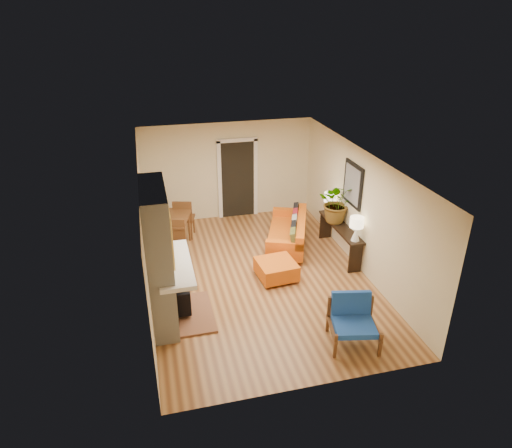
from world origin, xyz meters
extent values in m
plane|color=#B57D45|center=(0.00, 0.00, 0.00)|extent=(6.50, 6.50, 0.00)
plane|color=white|center=(0.00, 0.00, 2.60)|extent=(6.50, 6.50, 0.00)
plane|color=beige|center=(0.00, 3.25, 1.30)|extent=(4.50, 0.00, 4.50)
plane|color=beige|center=(0.00, -3.25, 1.30)|extent=(4.50, 0.00, 4.50)
plane|color=beige|center=(-2.25, 0.00, 1.30)|extent=(0.00, 6.50, 6.50)
plane|color=beige|center=(2.25, 0.00, 1.30)|extent=(0.00, 6.50, 6.50)
cube|color=black|center=(0.25, 3.22, 1.05)|extent=(0.88, 0.06, 2.10)
cube|color=white|center=(-0.24, 3.21, 1.05)|extent=(0.10, 0.08, 2.18)
cube|color=white|center=(0.74, 3.21, 1.05)|extent=(0.10, 0.08, 2.18)
cube|color=white|center=(0.25, 3.21, 2.13)|extent=(1.08, 0.08, 0.10)
cube|color=black|center=(2.22, 0.40, 1.75)|extent=(0.04, 0.85, 0.95)
cube|color=slate|center=(2.19, 0.40, 1.75)|extent=(0.01, 0.70, 0.80)
cube|color=black|center=(-2.21, 0.35, 1.42)|extent=(0.06, 0.95, 0.02)
cube|color=black|center=(-2.21, 0.35, 1.72)|extent=(0.06, 0.95, 0.02)
cube|color=white|center=(-2.04, -1.00, 1.86)|extent=(0.42, 1.50, 1.48)
cube|color=white|center=(-2.04, -1.00, 0.56)|extent=(0.42, 1.50, 1.12)
cube|color=white|center=(-1.79, -1.00, 1.12)|extent=(0.60, 1.68, 0.08)
cube|color=black|center=(-1.83, -1.00, 0.45)|extent=(0.03, 0.72, 0.78)
cube|color=brown|center=(-1.53, -1.00, 0.02)|extent=(0.75, 1.30, 0.04)
cube|color=black|center=(-1.71, -1.00, 0.34)|extent=(0.30, 0.36, 0.48)
cylinder|color=black|center=(-1.71, -1.00, 0.78)|extent=(0.10, 0.10, 0.40)
cube|color=gold|center=(-1.82, -1.00, 1.75)|extent=(0.04, 0.95, 0.95)
cube|color=silver|center=(-1.80, -1.00, 1.75)|extent=(0.01, 0.82, 0.82)
cylinder|color=silver|center=(0.40, 0.52, 0.05)|extent=(0.05, 0.05, 0.09)
cylinder|color=silver|center=(1.01, 0.28, 0.05)|extent=(0.05, 0.05, 0.09)
cylinder|color=silver|center=(1.03, 2.14, 0.05)|extent=(0.05, 0.05, 0.09)
cylinder|color=silver|center=(1.65, 1.90, 0.05)|extent=(0.05, 0.05, 0.09)
cube|color=#E65415|center=(1.02, 1.21, 0.23)|extent=(1.51, 2.15, 0.28)
cube|color=#E65415|center=(1.33, 1.09, 0.54)|extent=(0.89, 1.91, 0.33)
cube|color=#E65415|center=(0.70, 0.37, 0.47)|extent=(0.85, 0.47, 0.19)
cube|color=#E65415|center=(1.35, 2.05, 0.47)|extent=(0.85, 0.47, 0.19)
cube|color=#535625|center=(0.93, 0.44, 0.58)|extent=(0.31, 0.42, 0.39)
cube|color=black|center=(1.07, 0.79, 0.58)|extent=(0.31, 0.42, 0.39)
cube|color=#A6A5A1|center=(1.21, 1.14, 0.58)|extent=(0.31, 0.42, 0.39)
cube|color=maroon|center=(1.33, 1.44, 0.58)|extent=(0.31, 0.42, 0.39)
cube|color=black|center=(1.46, 1.80, 0.58)|extent=(0.31, 0.42, 0.39)
cylinder|color=silver|center=(0.07, -0.50, 0.03)|extent=(0.04, 0.04, 0.06)
cylinder|color=silver|center=(0.69, -0.44, 0.03)|extent=(0.04, 0.04, 0.06)
cylinder|color=silver|center=(0.01, 0.12, 0.03)|extent=(0.04, 0.04, 0.06)
cylinder|color=silver|center=(0.64, 0.18, 0.03)|extent=(0.04, 0.04, 0.06)
cube|color=#E65415|center=(0.35, -0.16, 0.23)|extent=(0.84, 0.84, 0.33)
cube|color=brown|center=(0.67, -2.40, 0.31)|extent=(0.21, 0.77, 0.05)
cube|color=brown|center=(0.60, -2.73, 0.23)|extent=(0.06, 0.06, 0.45)
cube|color=brown|center=(0.74, -2.07, 0.36)|extent=(0.06, 0.06, 0.72)
cube|color=brown|center=(1.39, -2.55, 0.31)|extent=(0.21, 0.77, 0.05)
cube|color=brown|center=(1.32, -2.89, 0.23)|extent=(0.06, 0.06, 0.45)
cube|color=brown|center=(1.46, -2.22, 0.36)|extent=(0.06, 0.06, 0.72)
cube|color=blue|center=(1.03, -2.48, 0.37)|extent=(0.80, 0.77, 0.10)
cube|color=blue|center=(1.10, -2.17, 0.62)|extent=(0.70, 0.31, 0.42)
cube|color=brown|center=(-1.65, 1.65, 0.82)|extent=(1.04, 1.27, 0.04)
cylinder|color=brown|center=(-2.07, 1.27, 0.40)|extent=(0.06, 0.06, 0.79)
cylinder|color=brown|center=(-1.48, 1.11, 0.40)|extent=(0.06, 0.06, 0.79)
cylinder|color=brown|center=(-1.82, 2.19, 0.40)|extent=(0.06, 0.06, 0.79)
cylinder|color=brown|center=(-1.23, 2.02, 0.40)|extent=(0.06, 0.06, 0.79)
cube|color=brown|center=(-1.68, 0.91, 0.50)|extent=(0.57, 0.57, 0.04)
cube|color=brown|center=(-1.62, 1.12, 0.77)|extent=(0.46, 0.17, 0.51)
cylinder|color=brown|center=(-1.91, 0.78, 0.24)|extent=(0.04, 0.04, 0.49)
cylinder|color=brown|center=(-1.55, 0.68, 0.24)|extent=(0.04, 0.04, 0.49)
cylinder|color=brown|center=(-1.81, 1.14, 0.24)|extent=(0.04, 0.04, 0.49)
cylinder|color=brown|center=(-1.45, 1.04, 0.24)|extent=(0.04, 0.04, 0.49)
cube|color=brown|center=(-1.30, 2.29, 0.50)|extent=(0.57, 0.57, 0.04)
cube|color=brown|center=(-1.36, 2.08, 0.77)|extent=(0.46, 0.17, 0.51)
cylinder|color=brown|center=(-1.53, 2.16, 0.24)|extent=(0.04, 0.04, 0.49)
cylinder|color=brown|center=(-1.17, 2.06, 0.24)|extent=(0.04, 0.04, 0.49)
cylinder|color=brown|center=(-1.43, 2.53, 0.24)|extent=(0.04, 0.04, 0.49)
cylinder|color=brown|center=(-1.07, 2.43, 0.24)|extent=(0.04, 0.04, 0.49)
cube|color=black|center=(2.07, 0.51, 0.70)|extent=(0.34, 1.85, 0.05)
cube|color=black|center=(2.07, -0.34, 0.34)|extent=(0.30, 0.04, 0.68)
cube|color=black|center=(2.07, 1.36, 0.34)|extent=(0.30, 0.04, 0.68)
cone|color=white|center=(2.07, -0.24, 0.88)|extent=(0.18, 0.18, 0.30)
cylinder|color=white|center=(2.07, -0.24, 1.05)|extent=(0.03, 0.03, 0.06)
cylinder|color=#FFEABF|center=(2.07, -0.24, 1.16)|extent=(0.30, 0.30, 0.22)
cone|color=white|center=(2.07, 1.20, 0.88)|extent=(0.18, 0.18, 0.30)
cylinder|color=white|center=(2.07, 1.20, 1.05)|extent=(0.03, 0.03, 0.06)
cylinder|color=#FFEABF|center=(2.07, 1.20, 1.16)|extent=(0.30, 0.30, 0.22)
imported|color=#1E5919|center=(2.06, 0.76, 1.20)|extent=(1.05, 0.98, 0.95)
camera|label=1|loc=(-2.08, -8.09, 5.22)|focal=32.00mm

